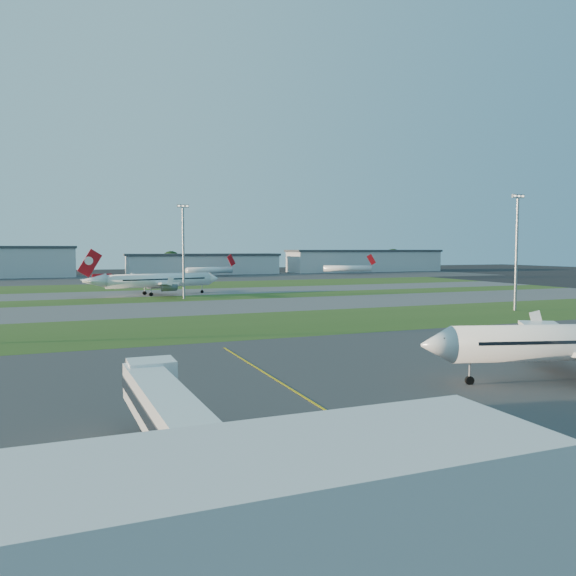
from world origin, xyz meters
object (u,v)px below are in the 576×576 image
mini_jet_near (210,270)px  jet_bridge (180,431)px  light_mast_centre (183,245)px  light_mast_east (517,244)px  airliner_taxiing (158,281)px  mini_jet_far (348,268)px

mini_jet_near → jet_bridge: bearing=-123.7°
light_mast_centre → light_mast_east: (63.00, -56.00, 0.00)m
airliner_taxiing → mini_jet_far: 154.36m
airliner_taxiing → mini_jet_near: (41.12, 102.53, -1.04)m
airliner_taxiing → light_mast_east: bearing=121.4°
mini_jet_near → mini_jet_far: bearing=-20.7°
light_mast_centre → light_mast_east: bearing=-41.6°
mini_jet_near → mini_jet_far: 75.79m
mini_jet_far → light_mast_centre: 162.85m
jet_bridge → light_mast_centre: size_ratio=1.04×
mini_jet_near → light_mast_centre: 124.96m
light_mast_centre → jet_bridge: bearing=-101.4°
light_mast_east → mini_jet_near: bearing=98.5°
jet_bridge → mini_jet_near: 249.82m
airliner_taxiing → mini_jet_near: airliner_taxiing is taller
mini_jet_far → airliner_taxiing: bearing=-120.3°
mini_jet_near → mini_jet_far: same height
jet_bridge → mini_jet_far: size_ratio=0.97×
jet_bridge → mini_jet_near: size_ratio=0.98×
airliner_taxiing → light_mast_east: (67.36, -72.34, 10.49)m
jet_bridge → light_mast_centre: (24.81, 123.24, 10.81)m
jet_bridge → airliner_taxiing: size_ratio=0.69×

